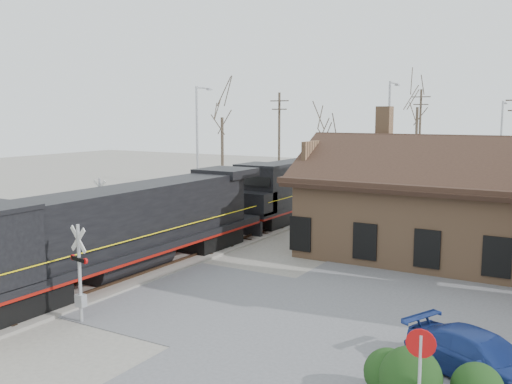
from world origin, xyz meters
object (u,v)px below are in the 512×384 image
(parked_car, at_px, (482,357))
(locomotive_trailing, at_px, (307,184))
(locomotive_lead, at_px, (118,230))
(depot, at_px, (447,212))

(parked_car, bearing_deg, locomotive_trailing, 60.73)
(locomotive_lead, distance_m, locomotive_trailing, 19.77)
(depot, bearing_deg, parked_car, -73.87)
(locomotive_lead, bearing_deg, parked_car, -8.04)
(locomotive_lead, xyz_separation_m, parked_car, (15.98, -2.26, -1.61))
(locomotive_trailing, bearing_deg, depot, -34.47)
(depot, xyz_separation_m, locomotive_lead, (-11.99, -11.54, -0.13))
(depot, xyz_separation_m, parked_car, (3.99, -13.79, -1.74))
(locomotive_lead, distance_m, parked_car, 16.22)
(locomotive_lead, height_order, parked_car, locomotive_lead)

